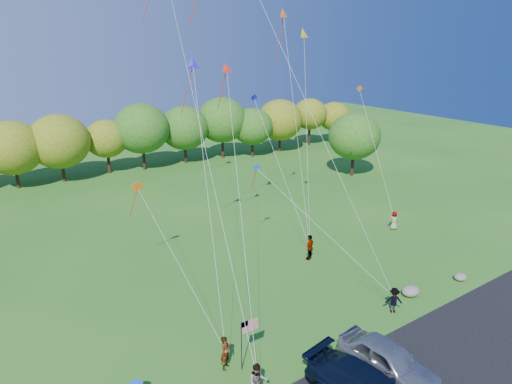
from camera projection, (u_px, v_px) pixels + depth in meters
ground at (330, 347)px, 24.06m from camera, size 140.00×140.00×0.00m
treeline at (102, 141)px, 50.66m from camera, size 76.16×27.80×8.34m
minivan_silver at (388, 361)px, 21.65m from camera, size 2.51×5.30×1.75m
flyer_a at (225, 353)px, 22.26m from camera, size 0.78×0.73×1.79m
flyer_b at (258, 382)px, 20.35m from camera, size 1.10×1.01×1.82m
flyer_c at (394, 300)px, 26.90m from camera, size 1.17×1.10×1.58m
flyer_d at (310, 247)px, 33.35m from camera, size 1.22×0.94×1.93m
flyer_e at (394, 221)px, 38.63m from camera, size 0.94×0.83×1.62m
flag_assembly at (247, 332)px, 21.96m from camera, size 0.99×0.65×2.69m
boulder_near at (411, 291)px, 28.79m from camera, size 1.26×0.99×0.63m
boulder_far at (460, 277)px, 30.65m from camera, size 0.92×0.77×0.48m
kites_aloft at (226, 12)px, 29.63m from camera, size 22.33×11.28×16.24m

